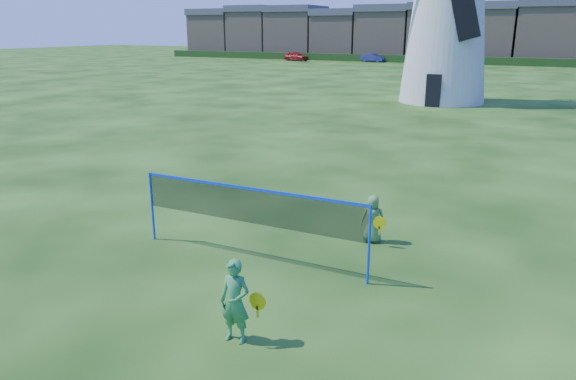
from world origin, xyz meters
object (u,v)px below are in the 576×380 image
(player_girl, at_px, (235,301))
(player_boy, at_px, (373,219))
(windmill, at_px, (448,11))
(car_left, at_px, (296,56))
(car_right, at_px, (373,58))
(badminton_net, at_px, (250,207))

(player_girl, xyz_separation_m, player_boy, (0.64, 4.71, -0.12))
(windmill, xyz_separation_m, car_left, (-27.58, 36.43, -4.92))
(player_boy, xyz_separation_m, car_right, (-20.06, 63.45, 0.04))
(player_boy, bearing_deg, player_girl, 61.58)
(badminton_net, distance_m, player_girl, 3.02)
(car_left, bearing_deg, car_right, -63.29)
(badminton_net, distance_m, player_boy, 2.87)
(car_right, bearing_deg, badminton_net, -153.38)
(car_right, bearing_deg, windmill, -145.47)
(windmill, height_order, player_boy, windmill)
(player_boy, relative_size, car_left, 0.28)
(windmill, height_order, badminton_net, windmill)
(windmill, distance_m, badminton_net, 27.02)
(player_boy, bearing_deg, car_right, -93.15)
(badminton_net, relative_size, player_girl, 3.84)
(car_left, bearing_deg, badminton_net, -141.34)
(windmill, height_order, car_left, windmill)
(badminton_net, bearing_deg, car_right, 105.47)
(windmill, relative_size, player_boy, 15.58)
(windmill, relative_size, player_girl, 12.67)
(windmill, xyz_separation_m, car_right, (-16.80, 38.86, -5.00))
(badminton_net, relative_size, car_left, 1.31)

